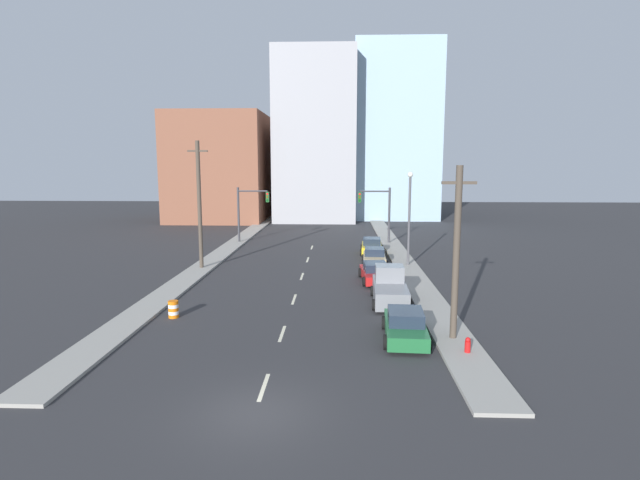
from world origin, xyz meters
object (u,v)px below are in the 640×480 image
fire_hydrant (468,346)px  sedan_red (375,273)px  traffic_barrel (173,309)px  utility_pole_left_mid (199,205)px  sedan_green (405,326)px  utility_pole_right_near (456,253)px  traffic_signal_left (247,208)px  street_lamp (409,212)px  sedan_tan (374,257)px  traffic_signal_right (380,208)px  pickup_truck_gray (390,288)px  sedan_yellow (372,246)px

fire_hydrant → sedan_red: size_ratio=0.18×
traffic_barrel → sedan_red: sedan_red is taller
utility_pole_left_mid → sedan_green: utility_pole_left_mid is taller
utility_pole_right_near → traffic_signal_left: bearing=117.3°
street_lamp → sedan_red: street_lamp is taller
fire_hydrant → sedan_red: (-3.10, 14.12, 0.23)m
fire_hydrant → sedan_tan: (-2.74, 20.39, 0.23)m
utility_pole_left_mid → fire_hydrant: utility_pole_left_mid is taller
traffic_signal_right → traffic_barrel: 30.21m
pickup_truck_gray → traffic_barrel: bearing=-161.8°
pickup_truck_gray → traffic_signal_left: bearing=121.2°
sedan_green → sedan_yellow: 23.70m
street_lamp → fire_hydrant: street_lamp is taller
traffic_signal_right → fire_hydrant: size_ratio=7.19×
traffic_barrel → pickup_truck_gray: pickup_truck_gray is taller
sedan_red → sedan_yellow: size_ratio=1.07×
utility_pole_left_mid → sedan_red: (13.76, -3.77, -4.61)m
sedan_tan → sedan_green: bearing=-86.6°
traffic_signal_left → utility_pole_right_near: (15.44, -29.90, 0.45)m
traffic_barrel → pickup_truck_gray: (12.24, 3.59, 0.40)m
traffic_signal_left → pickup_truck_gray: 26.82m
sedan_green → sedan_yellow: bearing=93.7°
traffic_signal_left → street_lamp: bearing=-37.7°
fire_hydrant → sedan_green: 3.20m
utility_pole_left_mid → sedan_yellow: 16.86m
utility_pole_right_near → street_lamp: size_ratio=1.07×
street_lamp → utility_pole_left_mid: bearing=-173.8°
fire_hydrant → sedan_green: (-2.49, 1.99, 0.25)m
traffic_signal_right → sedan_tan: (-1.36, -11.41, -3.19)m
traffic_barrel → traffic_signal_right: bearing=63.4°
traffic_signal_right → sedan_red: size_ratio=1.27×
sedan_red → sedan_green: bearing=-90.3°
sedan_tan → sedan_red: bearing=-90.7°
utility_pole_right_near → sedan_red: size_ratio=1.76×
sedan_tan → street_lamp: bearing=-11.4°
utility_pole_right_near → street_lamp: utility_pole_right_near is taller
fire_hydrant → utility_pole_right_near: bearing=96.5°
utility_pole_right_near → sedan_green: size_ratio=1.77×
traffic_signal_right → fire_hydrant: bearing=-87.5°
utility_pole_left_mid → traffic_barrel: bearing=-81.1°
traffic_signal_left → utility_pole_right_near: 33.65m
sedan_yellow → traffic_signal_left: bearing=158.2°
utility_pole_left_mid → traffic_barrel: (2.02, -12.91, -4.78)m
pickup_truck_gray → sedan_red: (-0.51, 5.56, -0.24)m
traffic_barrel → sedan_green: size_ratio=0.20×
fire_hydrant → sedan_green: size_ratio=0.18×
traffic_barrel → sedan_green: bearing=-13.6°
utility_pole_right_near → traffic_barrel: bearing=168.2°
pickup_truck_gray → utility_pole_left_mid: bearing=148.7°
street_lamp → sedan_green: street_lamp is taller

